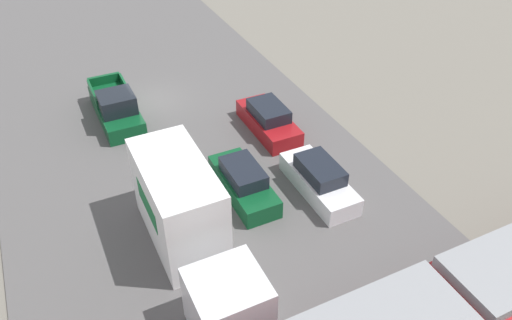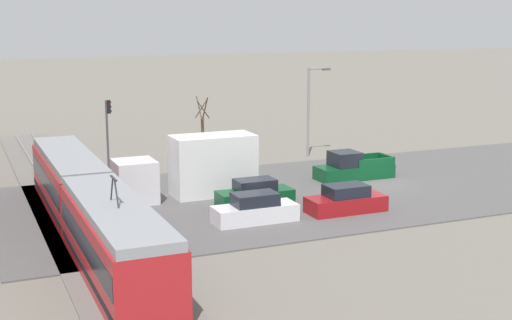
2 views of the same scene
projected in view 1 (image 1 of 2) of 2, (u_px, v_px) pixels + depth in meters
The scene contains 7 objects.
ground_plane at pixel (151, 103), 29.90m from camera, with size 320.00×320.00×0.00m, color slate.
road_surface at pixel (151, 103), 29.87m from camera, with size 17.76×49.35×0.08m.
box_truck at pixel (189, 225), 19.21m from camera, with size 2.51×8.78×3.75m.
pickup_truck at pixel (116, 108), 27.94m from camera, with size 2.03×5.41×1.93m.
sedan_car_0 at pixel (319, 180), 23.03m from camera, with size 1.70×4.62×1.60m.
sedan_car_1 at pixel (268, 120), 27.08m from camera, with size 1.83×4.58×1.58m.
sedan_car_2 at pixel (243, 182), 22.91m from camera, with size 1.70×4.53×1.56m.
Camera 1 is at (5.54, 25.99, 15.47)m, focal length 35.00 mm.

